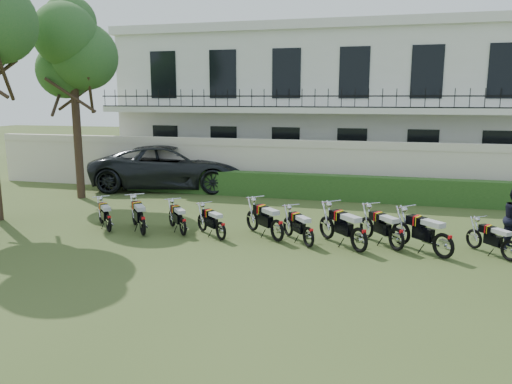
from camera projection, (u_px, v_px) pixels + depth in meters
ground at (266, 250)px, 13.43m from camera, size 100.00×100.00×0.00m
perimeter_wall at (311, 167)px, 20.81m from camera, size 30.00×0.35×2.30m
hedge at (333, 188)px, 19.93m from camera, size 18.00×0.60×1.00m
building at (329, 104)px, 26.00m from camera, size 20.40×9.60×7.40m
tree_west_near at (72, 49)px, 19.31m from camera, size 3.40×3.20×7.90m
motorcycle_0 at (108, 219)px, 15.10m from camera, size 1.21×1.32×0.93m
motorcycle_1 at (142, 220)px, 14.70m from camera, size 1.26×1.57×1.05m
motorcycle_2 at (183, 222)px, 14.70m from camera, size 1.16×1.37×0.93m
motorcycle_3 at (221, 226)px, 14.23m from camera, size 1.32×1.20×0.93m
motorcycle_4 at (277, 225)px, 14.07m from camera, size 1.51×1.47×1.10m
motorcycle_5 at (309, 232)px, 13.56m from camera, size 1.17×1.47×0.98m
motorcycle_6 at (359, 234)px, 13.07m from camera, size 1.50×1.63×1.15m
motorcycle_7 at (397, 234)px, 13.24m from camera, size 1.28×1.61×1.07m
motorcycle_8 at (444, 240)px, 12.57m from camera, size 1.55×1.54×1.14m
motorcycle_9 at (510, 245)px, 12.41m from camera, size 1.09×1.39×0.92m
suv at (172, 167)px, 22.39m from camera, size 7.55×4.70×1.95m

